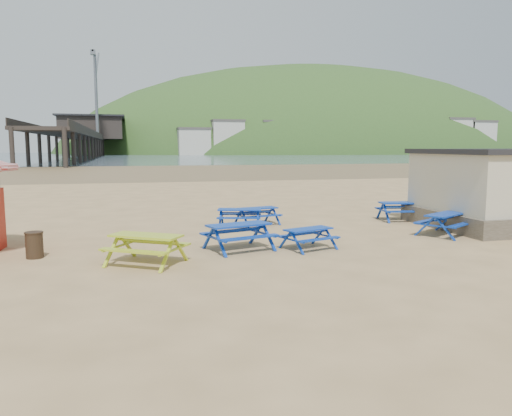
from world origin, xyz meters
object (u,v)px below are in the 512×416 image
object	(u,v)px
picnic_table_yellow	(146,249)
litter_bin	(34,245)
picnic_table_blue_b	(257,216)
picnic_table_blue_a	(240,218)

from	to	relation	value
picnic_table_yellow	litter_bin	xyz separation A→B (m)	(-3.14, 1.59, -0.02)
picnic_table_blue_b	picnic_table_yellow	distance (m)	7.78
picnic_table_blue_a	litter_bin	world-z (taller)	litter_bin
litter_bin	picnic_table_blue_b	bearing A→B (deg)	30.01
picnic_table_blue_b	litter_bin	bearing A→B (deg)	-162.85
picnic_table_blue_b	litter_bin	distance (m)	9.13
picnic_table_yellow	litter_bin	distance (m)	3.52
picnic_table_blue_a	picnic_table_yellow	bearing A→B (deg)	-108.30
picnic_table_blue_a	picnic_table_yellow	size ratio (longest dim) A/B	0.81
picnic_table_blue_b	picnic_table_yellow	bearing A→B (deg)	-140.58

